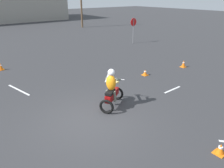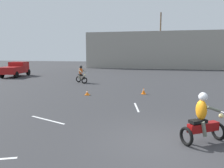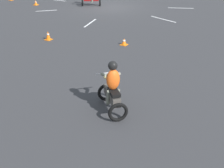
{
  "view_description": "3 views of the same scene",
  "coord_description": "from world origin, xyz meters",
  "px_view_note": "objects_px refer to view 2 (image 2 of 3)",
  "views": [
    {
      "loc": [
        -3.66,
        -5.96,
        4.33
      ],
      "look_at": [
        1.32,
        0.4,
        1.0
      ],
      "focal_mm": 35.0,
      "sensor_mm": 36.0,
      "label": 1
    },
    {
      "loc": [
        -0.08,
        -6.8,
        2.9
      ],
      "look_at": [
        -3.05,
        6.61,
        0.9
      ],
      "focal_mm": 35.0,
      "sensor_mm": 36.0,
      "label": 2
    },
    {
      "loc": [
        -11.49,
        20.06,
        4.95
      ],
      "look_at": [
        -7.42,
        12.82,
        0.9
      ],
      "focal_mm": 50.0,
      "sensor_mm": 36.0,
      "label": 3
    }
  ],
  "objects_px": {
    "motorcycle_rider_foreground": "(203,121)",
    "pickup_truck": "(16,69)",
    "utility_pole_far": "(160,41)",
    "motorcycle_rider_background": "(81,75)",
    "traffic_cone_near_right": "(87,93)",
    "traffic_cone_mid_left": "(144,91)"
  },
  "relations": [
    {
      "from": "motorcycle_rider_foreground",
      "to": "pickup_truck",
      "type": "height_order",
      "value": "pickup_truck"
    },
    {
      "from": "pickup_truck",
      "to": "utility_pole_far",
      "type": "xyz_separation_m",
      "value": [
        16.87,
        17.52,
        4.0
      ]
    },
    {
      "from": "pickup_truck",
      "to": "motorcycle_rider_background",
      "type": "bearing_deg",
      "value": -28.4
    },
    {
      "from": "traffic_cone_near_right",
      "to": "motorcycle_rider_foreground",
      "type": "bearing_deg",
      "value": -47.49
    },
    {
      "from": "motorcycle_rider_foreground",
      "to": "utility_pole_far",
      "type": "bearing_deg",
      "value": 149.77
    },
    {
      "from": "motorcycle_rider_foreground",
      "to": "motorcycle_rider_background",
      "type": "relative_size",
      "value": 1.0
    },
    {
      "from": "traffic_cone_near_right",
      "to": "motorcycle_rider_background",
      "type": "bearing_deg",
      "value": 114.02
    },
    {
      "from": "motorcycle_rider_foreground",
      "to": "utility_pole_far",
      "type": "relative_size",
      "value": 0.17
    },
    {
      "from": "motorcycle_rider_foreground",
      "to": "motorcycle_rider_background",
      "type": "xyz_separation_m",
      "value": [
        -8.74,
        12.47,
        0.0
      ]
    },
    {
      "from": "motorcycle_rider_foreground",
      "to": "pickup_truck",
      "type": "xyz_separation_m",
      "value": [
        -18.4,
        15.94,
        0.2
      ]
    },
    {
      "from": "pickup_truck",
      "to": "traffic_cone_mid_left",
      "type": "relative_size",
      "value": 9.79
    },
    {
      "from": "pickup_truck",
      "to": "utility_pole_far",
      "type": "bearing_deg",
      "value": 37.43
    },
    {
      "from": "motorcycle_rider_foreground",
      "to": "traffic_cone_mid_left",
      "type": "distance_m",
      "value": 8.32
    },
    {
      "from": "traffic_cone_mid_left",
      "to": "utility_pole_far",
      "type": "relative_size",
      "value": 0.05
    },
    {
      "from": "motorcycle_rider_foreground",
      "to": "traffic_cone_near_right",
      "type": "bearing_deg",
      "value": -170.35
    },
    {
      "from": "pickup_truck",
      "to": "motorcycle_rider_foreground",
      "type": "bearing_deg",
      "value": -49.55
    },
    {
      "from": "motorcycle_rider_foreground",
      "to": "traffic_cone_mid_left",
      "type": "bearing_deg",
      "value": 164.34
    },
    {
      "from": "motorcycle_rider_background",
      "to": "utility_pole_far",
      "type": "relative_size",
      "value": 0.17
    },
    {
      "from": "motorcycle_rider_background",
      "to": "utility_pole_far",
      "type": "height_order",
      "value": "utility_pole_far"
    },
    {
      "from": "motorcycle_rider_background",
      "to": "motorcycle_rider_foreground",
      "type": "bearing_deg",
      "value": 80.1
    },
    {
      "from": "pickup_truck",
      "to": "traffic_cone_near_right",
      "type": "height_order",
      "value": "pickup_truck"
    },
    {
      "from": "motorcycle_rider_background",
      "to": "traffic_cone_near_right",
      "type": "relative_size",
      "value": 5.05
    }
  ]
}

